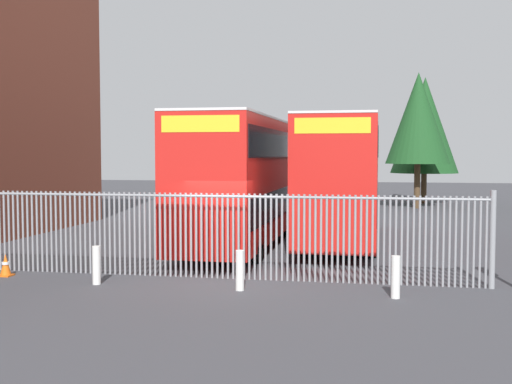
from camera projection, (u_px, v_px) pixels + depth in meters
ground_plane at (276, 238)px, 24.33m from camera, size 100.00×100.00×0.00m
palisade_fence at (188, 232)px, 16.61m from camera, size 15.16×0.14×2.35m
double_decker_bus_near_gate at (243, 176)px, 22.20m from camera, size 2.54×10.81×4.42m
double_decker_bus_behind_fence_left at (343, 175)px, 23.24m from camera, size 2.54×10.81×4.42m
bollard_near_left at (96, 265)px, 15.73m from camera, size 0.20×0.20×0.95m
bollard_center_front at (240, 270)px, 15.02m from camera, size 0.20×0.20×0.95m
bollard_near_right at (396, 277)px, 14.21m from camera, size 0.20×0.20×0.95m
traffic_cone_by_gate at (6, 265)px, 16.80m from camera, size 0.34×0.34×0.59m
tree_tall_back at (425, 125)px, 41.06m from camera, size 4.29×4.29×8.11m
tree_short_side at (418, 118)px, 37.49m from camera, size 3.74×3.74×7.97m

